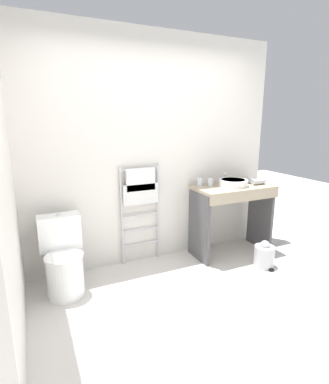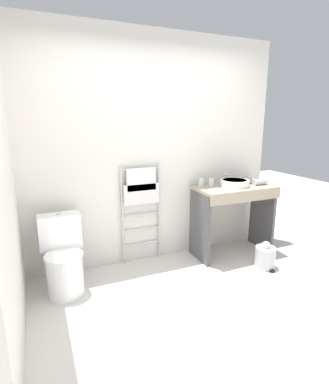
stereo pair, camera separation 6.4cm
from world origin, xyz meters
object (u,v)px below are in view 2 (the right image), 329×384
Objects in this scene: cup_near_wall at (201,182)px; cup_near_edge at (211,182)px; towel_radiator at (141,194)px; hair_dryer at (260,182)px; trash_bin at (265,257)px; sink_basin at (235,183)px; toilet at (63,259)px.

cup_near_wall reaches higher than cup_near_edge.
towel_radiator is 1.50m from hair_dryer.
trash_bin is at bearing -58.83° from cup_near_edge.
cup_near_edge is 1.07m from trash_bin.
cup_near_wall is at bearing 154.54° from sink_basin.
toilet is 0.65× the size of towel_radiator.
cup_near_edge reaches higher than sink_basin.
cup_near_wall is 1.07× the size of cup_near_edge.
trash_bin is at bearing -116.80° from hair_dryer.
cup_near_edge is at bearing -7.11° from towel_radiator.
toilet is at bearing 168.98° from trash_bin.
towel_radiator is 1.61m from trash_bin.
cup_near_edge is at bearing 154.76° from sink_basin.
cup_near_wall is (0.76, -0.05, 0.08)m from towel_radiator.
sink_basin is 1.57× the size of hair_dryer.
hair_dryer reaches higher than trash_bin.
sink_basin is at bearing -11.50° from towel_radiator.
towel_radiator reaches higher than cup_near_wall.
towel_radiator is 0.77m from cup_near_wall.
cup_near_edge reaches higher than trash_bin.
hair_dryer is (0.34, -0.06, -0.01)m from sink_basin.
sink_basin is (1.13, -0.23, 0.08)m from towel_radiator.
toilet is at bearing -179.66° from hair_dryer.
towel_radiator reaches higher than sink_basin.
sink_basin reaches higher than trash_bin.
trash_bin is (1.25, -0.73, -0.71)m from towel_radiator.
towel_radiator is 5.19× the size of hair_dryer.
towel_radiator is at bearing 149.78° from trash_bin.
cup_near_edge is 0.39× the size of hair_dryer.
sink_basin is 3.72× the size of cup_near_wall.
towel_radiator is 3.66× the size of trash_bin.
towel_radiator reaches higher than hair_dryer.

